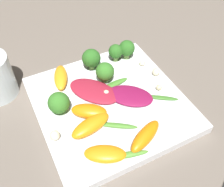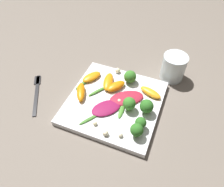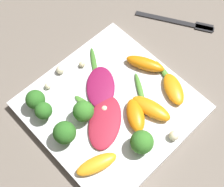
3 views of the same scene
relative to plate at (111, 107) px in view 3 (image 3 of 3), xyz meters
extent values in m
plane|color=#6B6056|center=(0.00, 0.00, -0.01)|extent=(2.40, 2.40, 0.00)
cube|color=white|center=(0.00, 0.00, 0.00)|extent=(0.28, 0.28, 0.02)
cube|color=#262628|center=(-0.25, -0.06, -0.01)|extent=(0.10, 0.16, 0.01)
cube|color=#262628|center=(-0.28, 0.00, -0.01)|extent=(0.04, 0.04, 0.01)
ellipsoid|color=maroon|center=(-0.01, -0.04, 0.01)|extent=(0.10, 0.10, 0.01)
ellipsoid|color=maroon|center=(0.03, 0.02, 0.01)|extent=(0.12, 0.11, 0.01)
ellipsoid|color=orange|center=(-0.11, -0.01, 0.02)|extent=(0.06, 0.08, 0.02)
ellipsoid|color=orange|center=(-0.04, 0.06, 0.02)|extent=(0.05, 0.08, 0.02)
ellipsoid|color=orange|center=(-0.10, 0.06, 0.02)|extent=(0.06, 0.08, 0.02)
ellipsoid|color=orange|center=(0.10, 0.07, 0.02)|extent=(0.08, 0.05, 0.02)
ellipsoid|color=orange|center=(-0.01, 0.05, 0.02)|extent=(0.06, 0.07, 0.02)
cylinder|color=#84AD5B|center=(0.05, -0.02, 0.02)|extent=(0.01, 0.01, 0.02)
sphere|color=#387A28|center=(0.05, -0.02, 0.04)|extent=(0.04, 0.04, 0.04)
cylinder|color=#84AD5B|center=(0.10, -0.09, 0.02)|extent=(0.01, 0.01, 0.02)
sphere|color=#2D6B23|center=(0.10, -0.09, 0.04)|extent=(0.04, 0.04, 0.04)
cylinder|color=#7A9E51|center=(0.10, -0.06, 0.02)|extent=(0.01, 0.01, 0.02)
sphere|color=#2D6B23|center=(0.10, -0.06, 0.04)|extent=(0.03, 0.03, 0.03)
cylinder|color=#84AD5B|center=(0.02, 0.09, 0.02)|extent=(0.01, 0.01, 0.01)
sphere|color=#387A28|center=(0.02, 0.09, 0.03)|extent=(0.04, 0.04, 0.04)
cylinder|color=#84AD5B|center=(0.10, -0.01, 0.02)|extent=(0.01, 0.01, 0.02)
sphere|color=#2D6B23|center=(0.10, -0.01, 0.04)|extent=(0.04, 0.04, 0.04)
ellipsoid|color=#3D7528|center=(-0.04, -0.09, 0.01)|extent=(0.05, 0.06, 0.00)
ellipsoid|color=#47842D|center=(0.03, -0.03, 0.01)|extent=(0.02, 0.06, 0.01)
ellipsoid|color=#47842D|center=(-0.06, 0.02, 0.01)|extent=(0.05, 0.07, 0.01)
ellipsoid|color=#518E33|center=(-0.12, 0.04, 0.01)|extent=(0.04, 0.09, 0.01)
sphere|color=beige|center=(0.02, 0.00, 0.02)|extent=(0.01, 0.01, 0.01)
sphere|color=beige|center=(0.06, -0.11, 0.02)|extent=(0.01, 0.01, 0.01)
sphere|color=beige|center=(0.02, -0.12, 0.02)|extent=(0.02, 0.02, 0.02)
sphere|color=beige|center=(-0.02, -0.10, 0.02)|extent=(0.01, 0.01, 0.01)
sphere|color=beige|center=(-0.04, 0.12, 0.02)|extent=(0.02, 0.02, 0.02)
camera|label=1|loc=(-0.30, 0.15, 0.39)|focal=42.00mm
camera|label=2|loc=(0.15, -0.40, 0.53)|focal=35.00mm
camera|label=3|loc=(0.17, 0.18, 0.53)|focal=50.00mm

